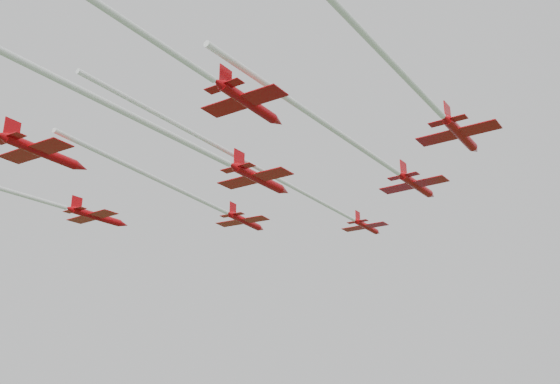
% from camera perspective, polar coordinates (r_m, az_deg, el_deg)
% --- Properties ---
extents(jet_lead, '(24.05, 63.13, 2.34)m').
position_cam_1_polar(jet_lead, '(90.80, 2.74, -0.37)').
color(jet_lead, '#C0080E').
extents(jet_row2_left, '(14.42, 43.22, 2.56)m').
position_cam_1_polar(jet_row2_left, '(91.30, -6.29, -1.21)').
color(jet_row2_left, '#C0080E').
extents(jet_row2_right, '(20.45, 45.96, 2.76)m').
position_cam_1_polar(jet_row2_right, '(78.31, 9.25, 2.76)').
color(jet_row2_right, '#C0080E').
extents(jet_row3_left, '(22.37, 50.38, 2.55)m').
position_cam_1_polar(jet_row3_left, '(86.52, -23.14, -0.03)').
color(jet_row3_left, '#C0080E').
extents(jet_row3_mid, '(19.01, 44.84, 2.84)m').
position_cam_1_polar(jet_row3_mid, '(68.40, -6.67, 3.56)').
color(jet_row3_mid, '#C0080E').
extents(jet_row3_right, '(25.26, 62.75, 2.56)m').
position_cam_1_polar(jet_row3_right, '(53.67, 9.81, 11.96)').
color(jet_row3_right, '#C0080E').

